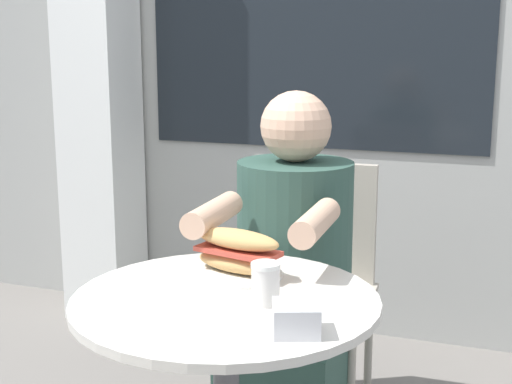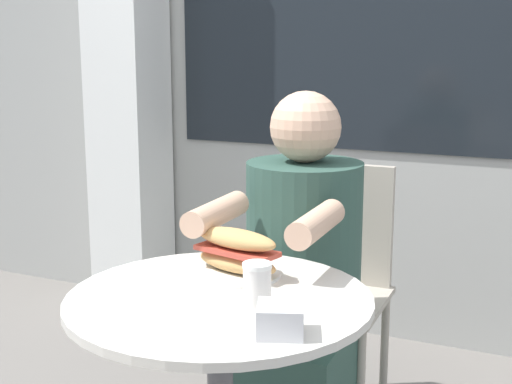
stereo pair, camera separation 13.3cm
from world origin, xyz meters
TOP-DOWN VIEW (x-y plane):
  - storefront_wall at (-0.00, 1.63)m, footprint 8.00×0.09m
  - lattice_pillar at (-1.21, 1.43)m, footprint 0.29×0.29m
  - cafe_table at (0.00, 0.00)m, footprint 0.69×0.69m
  - diner_chair at (-0.02, 0.88)m, footprint 0.39×0.39m
  - seated_diner at (-0.01, 0.53)m, footprint 0.36×0.62m
  - sandwich_on_plate at (-0.03, 0.15)m, footprint 0.24×0.22m
  - drink_cup at (0.10, -0.01)m, footprint 0.06×0.06m
  - napkin_box at (0.21, -0.14)m, footprint 0.12×0.12m

SIDE VIEW (x-z plane):
  - seated_diner at x=-0.01m, z-range -0.08..1.06m
  - diner_chair at x=-0.02m, z-range 0.09..0.96m
  - cafe_table at x=0.00m, z-range 0.17..0.88m
  - napkin_box at x=0.21m, z-range 0.72..0.78m
  - drink_cup at x=0.10m, z-range 0.72..0.81m
  - sandwich_on_plate at x=-0.03m, z-range 0.71..0.83m
  - lattice_pillar at x=-1.21m, z-range 0.00..2.40m
  - storefront_wall at x=0.00m, z-range 0.00..2.80m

